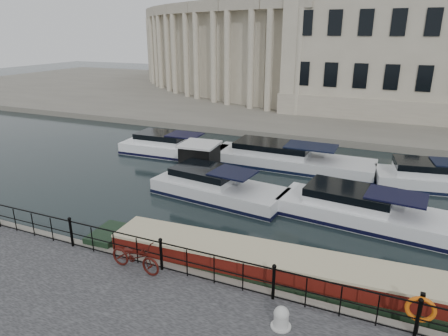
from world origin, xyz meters
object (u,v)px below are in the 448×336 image
at_px(life_ring_post, 420,310).
at_px(bicycle, 135,257).
at_px(narrowboat, 269,273).
at_px(harbour_hut, 200,162).
at_px(mooring_bollard, 281,318).

bearing_deg(life_ring_post, bicycle, -176.95).
xyz_separation_m(bicycle, narrowboat, (4.20, 1.91, -0.71)).
bearing_deg(harbour_hut, life_ring_post, -45.29).
height_order(mooring_bollard, life_ring_post, life_ring_post).
bearing_deg(mooring_bollard, harbour_hut, 126.14).
xyz_separation_m(mooring_bollard, life_ring_post, (3.47, 1.19, 0.50)).
height_order(mooring_bollard, narrowboat, mooring_bollard).
xyz_separation_m(life_ring_post, harbour_hut, (-11.67, 10.04, -0.40)).
xyz_separation_m(mooring_bollard, narrowboat, (-1.17, 2.63, -0.49)).
height_order(narrowboat, harbour_hut, harbour_hut).
distance_m(bicycle, harbour_hut, 10.89).
bearing_deg(bicycle, narrowboat, -61.14).
relative_size(bicycle, life_ring_post, 1.57).
bearing_deg(harbour_hut, narrowboat, -55.30).
height_order(life_ring_post, narrowboat, life_ring_post).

